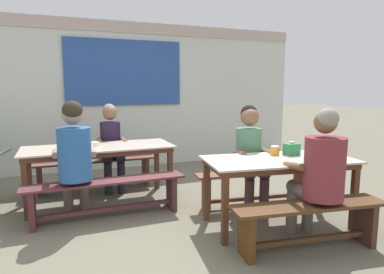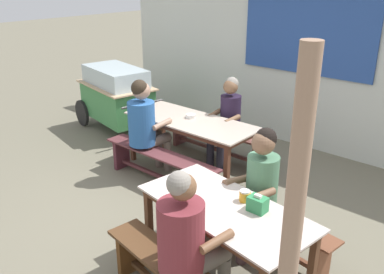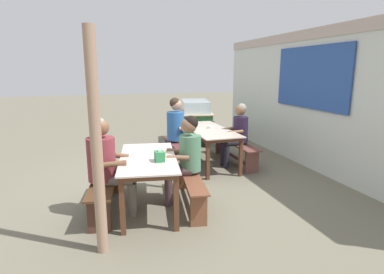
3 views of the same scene
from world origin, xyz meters
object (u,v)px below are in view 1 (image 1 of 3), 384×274
object	(u,v)px
dining_table_far	(99,152)
tissue_box	(292,149)
dining_table_near	(279,166)
bench_near_back	(254,185)
person_right_near_table	(250,150)
bench_near_front	(309,219)
person_near_front	(320,170)
bench_far_back	(95,169)
person_center_facing	(111,142)
bench_far_front	(107,193)
soup_bowl	(94,144)
person_left_back_turned	(74,153)
condiment_jar	(275,151)

from	to	relation	value
dining_table_far	tissue_box	bearing A→B (deg)	-34.84
tissue_box	dining_table_near	bearing A→B (deg)	-155.29
bench_near_back	person_right_near_table	world-z (taller)	person_right_near_table
bench_near_back	bench_near_front	distance (m)	1.18
person_right_near_table	person_near_front	size ratio (longest dim) A/B	0.97
bench_far_back	person_center_facing	world-z (taller)	person_center_facing
dining_table_far	bench_far_front	distance (m)	0.70
person_near_front	person_center_facing	world-z (taller)	person_near_front
dining_table_near	soup_bowl	distance (m)	2.32
person_left_back_turned	person_center_facing	xyz separation A→B (m)	(0.54, 1.06, -0.06)
person_center_facing	dining_table_far	bearing A→B (deg)	-113.43
bench_near_front	soup_bowl	xyz separation A→B (m)	(-1.66, 2.11, 0.46)
dining_table_far	dining_table_near	xyz separation A→B (m)	(1.69, -1.46, -0.01)
bench_far_back	condiment_jar	bearing A→B (deg)	-46.65
person_right_near_table	tissue_box	world-z (taller)	person_right_near_table
dining_table_far	soup_bowl	world-z (taller)	soup_bowl
person_left_back_turned	bench_far_front	bearing A→B (deg)	-10.12
person_right_near_table	person_left_back_turned	distance (m)	2.02
dining_table_far	condiment_jar	distance (m)	2.18
bench_near_back	soup_bowl	world-z (taller)	soup_bowl
bench_far_back	condiment_jar	world-z (taller)	condiment_jar
soup_bowl	tissue_box	bearing A→B (deg)	-35.35
person_near_front	person_center_facing	size ratio (longest dim) A/B	1.05
bench_near_back	bench_near_front	xyz separation A→B (m)	(-0.16, -1.17, 0.02)
dining_table_far	person_center_facing	distance (m)	0.57
bench_near_front	person_center_facing	distance (m)	2.95
person_left_back_turned	person_center_facing	world-z (taller)	person_left_back_turned
dining_table_near	tissue_box	distance (m)	0.31
bench_far_front	condiment_jar	xyz separation A→B (m)	(1.76, -0.69, 0.49)
bench_near_front	person_near_front	bearing A→B (deg)	18.05
bench_far_back	soup_bowl	world-z (taller)	soup_bowl
dining_table_far	tissue_box	xyz separation A→B (m)	(1.94, -1.35, 0.14)
tissue_box	person_near_front	bearing A→B (deg)	-106.29
tissue_box	condiment_jar	bearing A→B (deg)	159.00
person_near_front	person_left_back_turned	bearing A→B (deg)	144.53
person_right_near_table	dining_table_far	bearing A→B (deg)	150.94
person_center_facing	soup_bowl	size ratio (longest dim) A/B	9.11
bench_far_front	bench_near_front	bearing A→B (deg)	-42.26
bench_near_back	tissue_box	size ratio (longest dim) A/B	9.82
bench_far_back	dining_table_far	bearing A→B (deg)	-89.50
person_right_near_table	soup_bowl	bearing A→B (deg)	150.08
tissue_box	soup_bowl	xyz separation A→B (m)	(-1.99, 1.41, -0.04)
condiment_jar	soup_bowl	xyz separation A→B (m)	(-1.82, 1.35, -0.02)
dining_table_far	bench_far_back	world-z (taller)	dining_table_far
person_left_back_turned	bench_near_front	bearing A→B (deg)	-38.19
bench_far_front	bench_near_back	xyz separation A→B (m)	(1.77, -0.28, -0.02)
person_near_front	person_center_facing	xyz separation A→B (m)	(-1.52, 2.52, -0.03)
dining_table_near	tissue_box	world-z (taller)	tissue_box
soup_bowl	person_near_front	bearing A→B (deg)	-48.97
person_near_front	tissue_box	distance (m)	0.69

